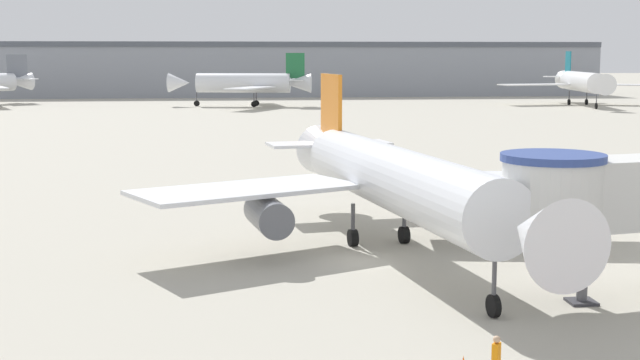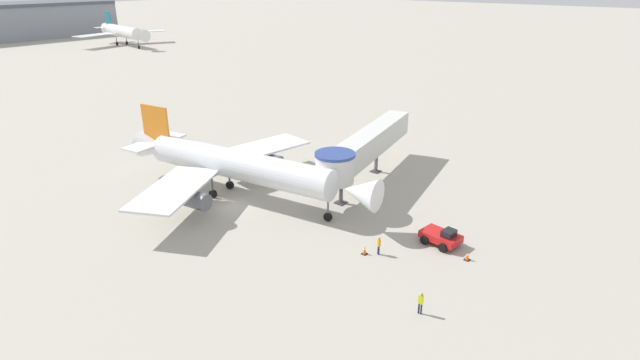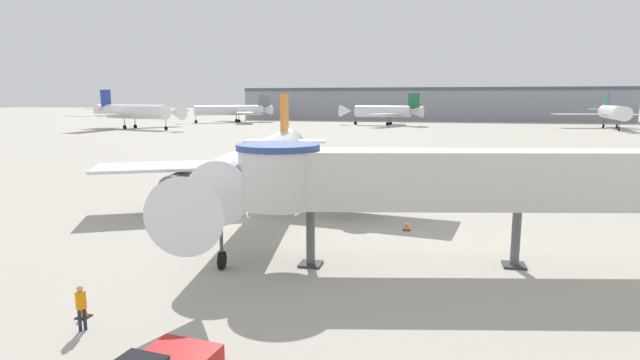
{
  "view_description": "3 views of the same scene",
  "coord_description": "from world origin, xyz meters",
  "px_view_note": "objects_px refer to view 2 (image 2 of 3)",
  "views": [
    {
      "loc": [
        -6.73,
        -41.83,
        10.04
      ],
      "look_at": [
        -2.92,
        -6.24,
        4.94
      ],
      "focal_mm": 50.0,
      "sensor_mm": 36.0,
      "label": 1
    },
    {
      "loc": [
        -31.22,
        -36.84,
        22.64
      ],
      "look_at": [
        7.0,
        -5.72,
        2.21
      ],
      "focal_mm": 28.0,
      "sensor_mm": 36.0,
      "label": 2
    },
    {
      "loc": [
        13.46,
        -31.64,
        8.32
      ],
      "look_at": [
        5.94,
        0.95,
        2.88
      ],
      "focal_mm": 28.0,
      "sensor_mm": 36.0,
      "label": 3
    }
  ],
  "objects_px": {
    "main_airplane": "(234,165)",
    "background_jet_teal_tail": "(123,32)",
    "traffic_cone_near_nose": "(365,250)",
    "ground_crew_marshaller": "(379,244)",
    "pushback_tug_red": "(442,237)",
    "traffic_cone_starboard_wing": "(310,171)",
    "jet_bridge": "(363,148)",
    "ground_crew_wing_walker": "(421,302)",
    "traffic_cone_apron_front": "(467,256)"
  },
  "relations": [
    {
      "from": "ground_crew_marshaller",
      "to": "background_jet_teal_tail",
      "type": "relative_size",
      "value": 0.05
    },
    {
      "from": "main_airplane",
      "to": "ground_crew_marshaller",
      "type": "height_order",
      "value": "main_airplane"
    },
    {
      "from": "jet_bridge",
      "to": "background_jet_teal_tail",
      "type": "relative_size",
      "value": 0.67
    },
    {
      "from": "ground_crew_marshaller",
      "to": "background_jet_teal_tail",
      "type": "distance_m",
      "value": 154.71
    },
    {
      "from": "traffic_cone_apron_front",
      "to": "traffic_cone_starboard_wing",
      "type": "distance_m",
      "value": 24.16
    },
    {
      "from": "ground_crew_wing_walker",
      "to": "traffic_cone_near_nose",
      "type": "bearing_deg",
      "value": -36.58
    },
    {
      "from": "jet_bridge",
      "to": "traffic_cone_starboard_wing",
      "type": "xyz_separation_m",
      "value": [
        -1.35,
        6.75,
        -4.13
      ]
    },
    {
      "from": "traffic_cone_apron_front",
      "to": "ground_crew_wing_walker",
      "type": "distance_m",
      "value": 9.09
    },
    {
      "from": "pushback_tug_red",
      "to": "traffic_cone_near_nose",
      "type": "bearing_deg",
      "value": 149.44
    },
    {
      "from": "jet_bridge",
      "to": "traffic_cone_near_nose",
      "type": "height_order",
      "value": "jet_bridge"
    },
    {
      "from": "jet_bridge",
      "to": "traffic_cone_near_nose",
      "type": "relative_size",
      "value": 27.37
    },
    {
      "from": "main_airplane",
      "to": "ground_crew_marshaller",
      "type": "distance_m",
      "value": 18.91
    },
    {
      "from": "main_airplane",
      "to": "ground_crew_wing_walker",
      "type": "height_order",
      "value": "main_airplane"
    },
    {
      "from": "main_airplane",
      "to": "traffic_cone_apron_front",
      "type": "distance_m",
      "value": 25.59
    },
    {
      "from": "ground_crew_wing_walker",
      "to": "pushback_tug_red",
      "type": "bearing_deg",
      "value": -79.02
    },
    {
      "from": "traffic_cone_apron_front",
      "to": "traffic_cone_near_nose",
      "type": "height_order",
      "value": "traffic_cone_apron_front"
    },
    {
      "from": "jet_bridge",
      "to": "ground_crew_wing_walker",
      "type": "relative_size",
      "value": 12.0
    },
    {
      "from": "ground_crew_marshaller",
      "to": "traffic_cone_starboard_wing",
      "type": "bearing_deg",
      "value": 2.97
    },
    {
      "from": "traffic_cone_apron_front",
      "to": "ground_crew_marshaller",
      "type": "distance_m",
      "value": 7.58
    },
    {
      "from": "pushback_tug_red",
      "to": "main_airplane",
      "type": "bearing_deg",
      "value": 108.43
    },
    {
      "from": "main_airplane",
      "to": "background_jet_teal_tail",
      "type": "bearing_deg",
      "value": 54.85
    },
    {
      "from": "traffic_cone_near_nose",
      "to": "background_jet_teal_tail",
      "type": "distance_m",
      "value": 154.13
    },
    {
      "from": "main_airplane",
      "to": "traffic_cone_apron_front",
      "type": "height_order",
      "value": "main_airplane"
    },
    {
      "from": "pushback_tug_red",
      "to": "background_jet_teal_tail",
      "type": "height_order",
      "value": "background_jet_teal_tail"
    },
    {
      "from": "traffic_cone_starboard_wing",
      "to": "background_jet_teal_tail",
      "type": "xyz_separation_m",
      "value": [
        50.22,
        125.35,
        4.25
      ]
    },
    {
      "from": "jet_bridge",
      "to": "ground_crew_marshaller",
      "type": "height_order",
      "value": "jet_bridge"
    },
    {
      "from": "traffic_cone_near_nose",
      "to": "ground_crew_marshaller",
      "type": "xyz_separation_m",
      "value": [
        0.73,
        -0.96,
        0.61
      ]
    },
    {
      "from": "traffic_cone_near_nose",
      "to": "main_airplane",
      "type": "bearing_deg",
      "value": 86.43
    },
    {
      "from": "traffic_cone_near_nose",
      "to": "ground_crew_marshaller",
      "type": "bearing_deg",
      "value": -52.76
    },
    {
      "from": "main_airplane",
      "to": "traffic_cone_near_nose",
      "type": "relative_size",
      "value": 38.95
    },
    {
      "from": "main_airplane",
      "to": "pushback_tug_red",
      "type": "xyz_separation_m",
      "value": [
        4.7,
        -22.12,
        -2.97
      ]
    },
    {
      "from": "traffic_cone_starboard_wing",
      "to": "traffic_cone_near_nose",
      "type": "bearing_deg",
      "value": -125.71
    },
    {
      "from": "traffic_cone_near_nose",
      "to": "traffic_cone_starboard_wing",
      "type": "relative_size",
      "value": 1.08
    },
    {
      "from": "traffic_cone_apron_front",
      "to": "ground_crew_marshaller",
      "type": "bearing_deg",
      "value": 122.05
    },
    {
      "from": "main_airplane",
      "to": "traffic_cone_near_nose",
      "type": "distance_m",
      "value": 18.09
    },
    {
      "from": "traffic_cone_apron_front",
      "to": "background_jet_teal_tail",
      "type": "height_order",
      "value": "background_jet_teal_tail"
    },
    {
      "from": "traffic_cone_apron_front",
      "to": "ground_crew_wing_walker",
      "type": "bearing_deg",
      "value": -177.44
    },
    {
      "from": "jet_bridge",
      "to": "pushback_tug_red",
      "type": "height_order",
      "value": "jet_bridge"
    },
    {
      "from": "jet_bridge",
      "to": "traffic_cone_apron_front",
      "type": "height_order",
      "value": "jet_bridge"
    },
    {
      "from": "ground_crew_marshaller",
      "to": "background_jet_teal_tail",
      "type": "height_order",
      "value": "background_jet_teal_tail"
    },
    {
      "from": "main_airplane",
      "to": "traffic_cone_apron_front",
      "type": "bearing_deg",
      "value": -90.8
    },
    {
      "from": "jet_bridge",
      "to": "pushback_tug_red",
      "type": "xyz_separation_m",
      "value": [
        -6.94,
        -13.49,
        -3.7
      ]
    },
    {
      "from": "ground_crew_marshaller",
      "to": "ground_crew_wing_walker",
      "type": "distance_m",
      "value": 8.47
    },
    {
      "from": "ground_crew_wing_walker",
      "to": "traffic_cone_starboard_wing",
      "type": "bearing_deg",
      "value": -41.16
    },
    {
      "from": "ground_crew_wing_walker",
      "to": "ground_crew_marshaller",
      "type": "bearing_deg",
      "value": -44.09
    },
    {
      "from": "main_airplane",
      "to": "jet_bridge",
      "type": "distance_m",
      "value": 14.51
    },
    {
      "from": "traffic_cone_starboard_wing",
      "to": "ground_crew_marshaller",
      "type": "xyz_separation_m",
      "value": [
        -10.67,
        -16.82,
        0.64
      ]
    },
    {
      "from": "pushback_tug_red",
      "to": "traffic_cone_starboard_wing",
      "type": "distance_m",
      "value": 21.0
    },
    {
      "from": "traffic_cone_near_nose",
      "to": "traffic_cone_starboard_wing",
      "type": "height_order",
      "value": "traffic_cone_near_nose"
    },
    {
      "from": "traffic_cone_apron_front",
      "to": "traffic_cone_starboard_wing",
      "type": "relative_size",
      "value": 1.1
    }
  ]
}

